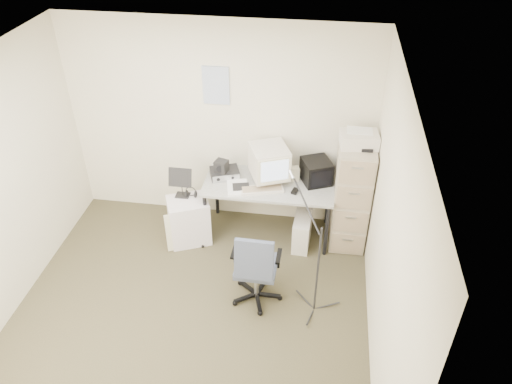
# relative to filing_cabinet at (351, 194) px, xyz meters

# --- Properties ---
(floor) EXTENTS (3.60, 3.60, 0.01)m
(floor) POSITION_rel_filing_cabinet_xyz_m (-1.58, -1.48, -0.66)
(floor) COLOR #3C3623
(floor) RESTS_ON ground
(ceiling) EXTENTS (3.60, 3.60, 0.01)m
(ceiling) POSITION_rel_filing_cabinet_xyz_m (-1.58, -1.48, 1.85)
(ceiling) COLOR white
(ceiling) RESTS_ON ground
(wall_back) EXTENTS (3.60, 0.02, 2.50)m
(wall_back) POSITION_rel_filing_cabinet_xyz_m (-1.58, 0.32, 0.60)
(wall_back) COLOR beige
(wall_back) RESTS_ON ground
(wall_right) EXTENTS (0.02, 3.60, 2.50)m
(wall_right) POSITION_rel_filing_cabinet_xyz_m (0.22, -1.48, 0.60)
(wall_right) COLOR beige
(wall_right) RESTS_ON ground
(wall_calendar) EXTENTS (0.30, 0.02, 0.44)m
(wall_calendar) POSITION_rel_filing_cabinet_xyz_m (-1.60, 0.31, 1.10)
(wall_calendar) COLOR white
(wall_calendar) RESTS_ON wall_back
(filing_cabinet) EXTENTS (0.40, 0.60, 1.30)m
(filing_cabinet) POSITION_rel_filing_cabinet_xyz_m (0.00, 0.00, 0.00)
(filing_cabinet) COLOR tan
(filing_cabinet) RESTS_ON floor
(printer) EXTENTS (0.42, 0.31, 0.15)m
(printer) POSITION_rel_filing_cabinet_xyz_m (0.00, -0.01, 0.73)
(printer) COLOR beige
(printer) RESTS_ON filing_cabinet
(desk) EXTENTS (1.50, 0.70, 0.73)m
(desk) POSITION_rel_filing_cabinet_xyz_m (-0.95, -0.03, -0.29)
(desk) COLOR #B0B0AF
(desk) RESTS_ON floor
(crt_monitor) EXTENTS (0.53, 0.54, 0.44)m
(crt_monitor) POSITION_rel_filing_cabinet_xyz_m (-0.96, 0.03, 0.30)
(crt_monitor) COLOR beige
(crt_monitor) RESTS_ON desk
(crt_tv) EXTENTS (0.40, 0.41, 0.28)m
(crt_tv) POSITION_rel_filing_cabinet_xyz_m (-0.42, 0.09, 0.22)
(crt_tv) COLOR black
(crt_tv) RESTS_ON desk
(desk_speaker) EXTENTS (0.11, 0.11, 0.17)m
(desk_speaker) POSITION_rel_filing_cabinet_xyz_m (-0.66, 0.09, 0.16)
(desk_speaker) COLOR beige
(desk_speaker) RESTS_ON desk
(keyboard) EXTENTS (0.51, 0.29, 0.03)m
(keyboard) POSITION_rel_filing_cabinet_xyz_m (-1.01, -0.18, 0.09)
(keyboard) COLOR beige
(keyboard) RESTS_ON desk
(mouse) EXTENTS (0.09, 0.12, 0.03)m
(mouse) POSITION_rel_filing_cabinet_xyz_m (-0.64, -0.16, 0.10)
(mouse) COLOR black
(mouse) RESTS_ON desk
(radio_receiver) EXTENTS (0.39, 0.33, 0.09)m
(radio_receiver) POSITION_rel_filing_cabinet_xyz_m (-1.49, 0.04, 0.13)
(radio_receiver) COLOR black
(radio_receiver) RESTS_ON desk
(radio_speaker) EXTENTS (0.17, 0.16, 0.14)m
(radio_speaker) POSITION_rel_filing_cabinet_xyz_m (-1.51, 0.01, 0.24)
(radio_speaker) COLOR black
(radio_speaker) RESTS_ON radio_receiver
(papers) EXTENTS (0.30, 0.36, 0.02)m
(papers) POSITION_rel_filing_cabinet_xyz_m (-1.29, -0.18, 0.09)
(papers) COLOR white
(papers) RESTS_ON desk
(pc_tower) EXTENTS (0.21, 0.43, 0.40)m
(pc_tower) POSITION_rel_filing_cabinet_xyz_m (-0.53, -0.20, -0.45)
(pc_tower) COLOR beige
(pc_tower) RESTS_ON floor
(office_chair) EXTENTS (0.55, 0.55, 0.93)m
(office_chair) POSITION_rel_filing_cabinet_xyz_m (-0.94, -1.11, -0.19)
(office_chair) COLOR #464E59
(office_chair) RESTS_ON floor
(side_cart) EXTENTS (0.57, 0.52, 0.57)m
(side_cart) POSITION_rel_filing_cabinet_xyz_m (-1.87, -0.29, -0.36)
(side_cart) COLOR silver
(side_cart) RESTS_ON floor
(music_stand) EXTENTS (0.27, 0.15, 0.39)m
(music_stand) POSITION_rel_filing_cabinet_xyz_m (-1.94, -0.20, 0.12)
(music_stand) COLOR black
(music_stand) RESTS_ON side_cart
(headphones) EXTENTS (0.17, 0.17, 0.02)m
(headphones) POSITION_rel_filing_cabinet_xyz_m (-1.84, -0.20, -0.03)
(headphones) COLOR black
(headphones) RESTS_ON side_cart
(mic_stand) EXTENTS (0.03, 0.03, 1.41)m
(mic_stand) POSITION_rel_filing_cabinet_xyz_m (-0.33, -1.19, 0.06)
(mic_stand) COLOR black
(mic_stand) RESTS_ON floor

